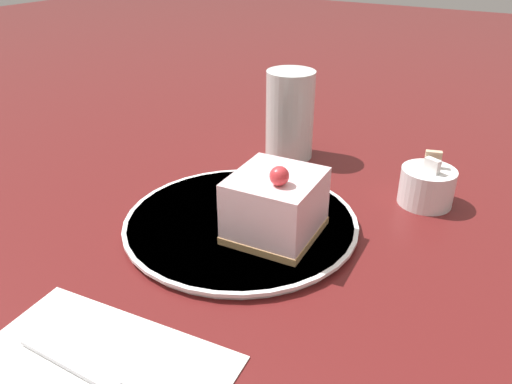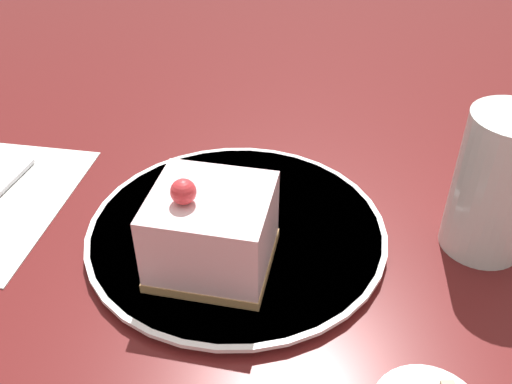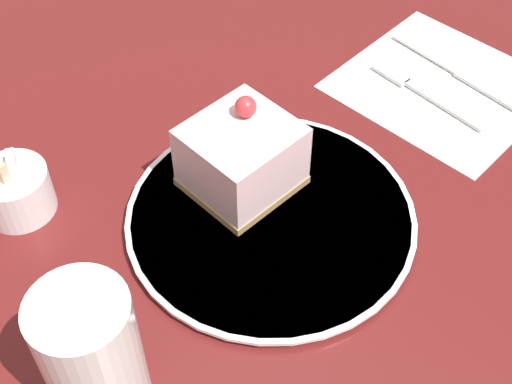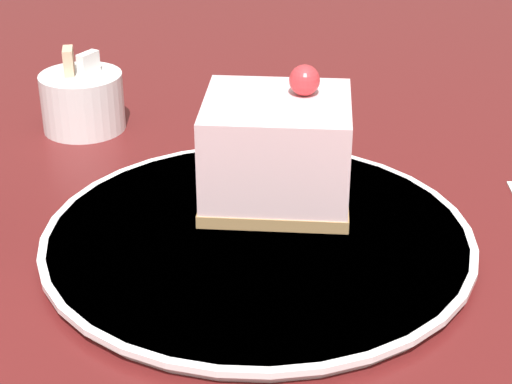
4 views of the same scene
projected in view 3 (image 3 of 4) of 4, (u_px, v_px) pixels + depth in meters
name	position (u px, v px, depth m)	size (l,w,h in m)	color
ground_plane	(252.00, 234.00, 0.68)	(4.00, 4.00, 0.00)	#5B1919
plate	(269.00, 217.00, 0.69)	(0.28, 0.28, 0.01)	white
cake_slice	(242.00, 157.00, 0.68)	(0.11, 0.10, 0.09)	#AD8451
napkin	(442.00, 86.00, 0.82)	(0.23, 0.24, 0.00)	white
fork	(419.00, 89.00, 0.81)	(0.02, 0.15, 0.00)	silver
knife	(469.00, 79.00, 0.82)	(0.02, 0.19, 0.00)	silver
sugar_bowl	(16.00, 191.00, 0.68)	(0.07, 0.07, 0.07)	white
drinking_glass	(93.00, 358.00, 0.52)	(0.07, 0.07, 0.13)	silver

